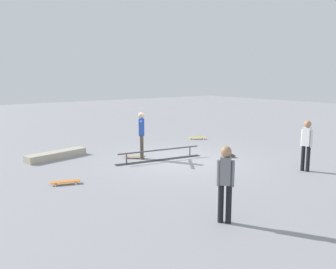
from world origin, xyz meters
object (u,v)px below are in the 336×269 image
at_px(skater_main, 142,132).
at_px(loose_skateboard_orange, 65,182).
at_px(grind_rail, 160,155).
at_px(loose_skateboard_black, 229,154).
at_px(skate_ledge, 56,155).
at_px(bystander_white_shirt, 306,143).
at_px(loose_skateboard_yellow, 197,138).
at_px(skateboard_main, 135,156).
at_px(bystander_grey_shirt, 225,180).

height_order(skater_main, loose_skateboard_orange, skater_main).
bearing_deg(grind_rail, loose_skateboard_black, 167.79).
relative_size(grind_rail, skate_ledge, 1.44).
bearing_deg(loose_skateboard_orange, skate_ledge, -87.03).
distance_m(skater_main, bystander_white_shirt, 5.57).
xyz_separation_m(loose_skateboard_black, loose_skateboard_orange, (6.30, -0.21, 0.00)).
bearing_deg(loose_skateboard_yellow, skateboard_main, 50.59).
xyz_separation_m(grind_rail, loose_skateboard_black, (-2.52, 0.98, -0.10)).
distance_m(skateboard_main, loose_skateboard_yellow, 4.77).
distance_m(skate_ledge, bystander_grey_shirt, 7.87).
height_order(grind_rail, loose_skateboard_yellow, grind_rail).
bearing_deg(loose_skateboard_black, skate_ledge, 80.68).
bearing_deg(skater_main, skate_ledge, -93.24).
bearing_deg(grind_rail, loose_skateboard_yellow, -139.53).
bearing_deg(skateboard_main, loose_skateboard_black, -168.46).
relative_size(skate_ledge, loose_skateboard_yellow, 2.92).
distance_m(skate_ledge, loose_skateboard_black, 6.41).
relative_size(loose_skateboard_orange, loose_skateboard_yellow, 1.04).
height_order(skateboard_main, loose_skateboard_black, same).
relative_size(bystander_white_shirt, loose_skateboard_orange, 1.97).
height_order(skateboard_main, loose_skateboard_yellow, same).
relative_size(skater_main, skateboard_main, 2.32).
distance_m(skater_main, loose_skateboard_yellow, 4.76).
bearing_deg(bystander_grey_shirt, skateboard_main, -54.75).
bearing_deg(loose_skateboard_orange, bystander_grey_shirt, 128.77).
relative_size(bystander_grey_shirt, loose_skateboard_yellow, 2.04).
bearing_deg(skater_main, bystander_white_shirt, 70.33).
bearing_deg(skate_ledge, grind_rail, 138.65).
bearing_deg(bystander_white_shirt, loose_skateboard_yellow, 158.49).
bearing_deg(loose_skateboard_black, grind_rail, 92.42).
xyz_separation_m(bystander_white_shirt, loose_skateboard_black, (0.32, -2.99, -0.84)).
bearing_deg(bystander_grey_shirt, loose_skateboard_yellow, -78.52).
height_order(skateboard_main, loose_skateboard_orange, same).
bearing_deg(skater_main, loose_skateboard_black, 96.90).
bearing_deg(loose_skateboard_orange, loose_skateboard_yellow, -138.96).
distance_m(bystander_grey_shirt, loose_skateboard_orange, 4.88).
relative_size(skateboard_main, loose_skateboard_black, 0.90).
distance_m(loose_skateboard_black, loose_skateboard_yellow, 3.65).
distance_m(grind_rail, skater_main, 1.07).
distance_m(skater_main, bystander_grey_shirt, 6.11).
bearing_deg(loose_skateboard_black, bystander_white_shirt, -150.25).
bearing_deg(bystander_grey_shirt, skater_main, -56.90).
height_order(skate_ledge, skateboard_main, skate_ledge).
bearing_deg(bystander_white_shirt, loose_skateboard_orange, -127.70).
distance_m(skate_ledge, loose_skateboard_yellow, 6.77).
height_order(skater_main, loose_skateboard_yellow, skater_main).
bearing_deg(loose_skateboard_black, skateboard_main, 84.09).
xyz_separation_m(skate_ledge, skateboard_main, (-2.29, 1.74, -0.05)).
bearing_deg(grind_rail, skater_main, -46.60).
distance_m(skateboard_main, bystander_grey_shirt, 6.31).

